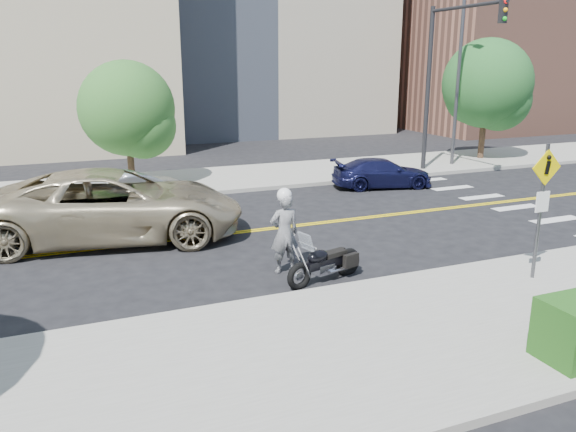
% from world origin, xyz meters
% --- Properties ---
extents(ground_plane, '(120.00, 120.00, 0.00)m').
position_xyz_m(ground_plane, '(0.00, 0.00, 0.00)').
color(ground_plane, black).
rests_on(ground_plane, ground).
extents(sidewalk_near, '(60.00, 5.00, 0.15)m').
position_xyz_m(sidewalk_near, '(0.00, -7.50, 0.07)').
color(sidewalk_near, '#9E9B91').
rests_on(sidewalk_near, ground_plane).
extents(sidewalk_far, '(60.00, 5.00, 0.15)m').
position_xyz_m(sidewalk_far, '(0.00, 7.50, 0.07)').
color(sidewalk_far, '#9E9B91').
rests_on(sidewalk_far, ground_plane).
extents(building_right, '(14.00, 12.00, 12.00)m').
position_xyz_m(building_right, '(26.00, 20.00, 6.00)').
color(building_right, '#8C5947').
rests_on(building_right, ground_plane).
extents(lamp_post, '(0.16, 0.16, 8.00)m').
position_xyz_m(lamp_post, '(12.00, 6.50, 4.15)').
color(lamp_post, '#4C4C51').
rests_on(lamp_post, sidewalk_far).
extents(traffic_light, '(0.28, 4.50, 7.00)m').
position_xyz_m(traffic_light, '(10.00, 5.08, 4.67)').
color(traffic_light, black).
rests_on(traffic_light, sidewalk_far).
extents(pedestrian_sign, '(0.78, 0.08, 3.00)m').
position_xyz_m(pedestrian_sign, '(4.20, -6.31, 1.96)').
color(pedestrian_sign, '#4C4C51').
rests_on(pedestrian_sign, sidewalk_near).
extents(motorcyclist, '(0.71, 0.47, 2.04)m').
position_xyz_m(motorcyclist, '(-0.67, -3.51, 1.02)').
color(motorcyclist, '#B1B2B6').
rests_on(motorcyclist, ground).
extents(motorcycle, '(2.13, 1.14, 1.24)m').
position_xyz_m(motorcycle, '(-0.02, -4.38, 0.62)').
color(motorcycle, black).
rests_on(motorcycle, ground).
extents(suv, '(7.56, 4.51, 1.97)m').
position_xyz_m(suv, '(-4.08, 0.68, 0.98)').
color(suv, tan).
rests_on(suv, ground).
extents(parked_car_silver, '(4.24, 2.61, 1.32)m').
position_xyz_m(parked_car_silver, '(-3.15, 3.88, 0.66)').
color(parked_car_silver, '#AAAEB2').
rests_on(parked_car_silver, ground).
extents(parked_car_blue, '(4.23, 2.40, 1.15)m').
position_xyz_m(parked_car_blue, '(6.48, 3.82, 0.58)').
color(parked_car_blue, '#161742').
rests_on(parked_car_blue, ground).
extents(tree_far_a, '(3.62, 3.62, 4.94)m').
position_xyz_m(tree_far_a, '(-2.80, 7.27, 3.13)').
color(tree_far_a, '#382619').
rests_on(tree_far_a, ground).
extents(tree_far_b, '(4.36, 4.36, 6.03)m').
position_xyz_m(tree_far_b, '(14.51, 7.43, 3.84)').
color(tree_far_b, '#382619').
rests_on(tree_far_b, ground).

